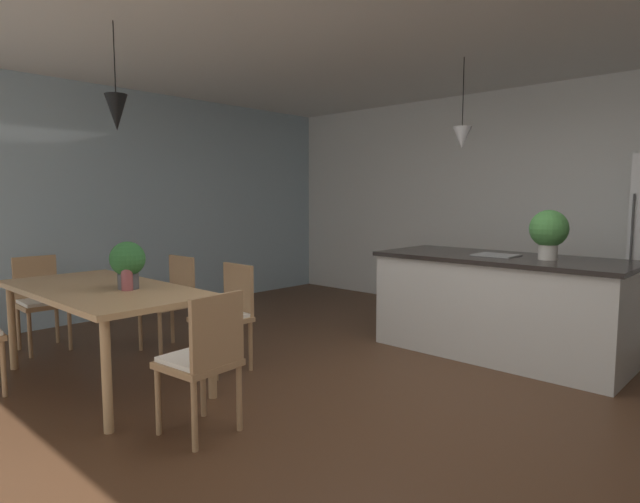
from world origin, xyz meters
name	(u,v)px	position (x,y,z in m)	size (l,w,h in m)	color
ground_plane	(402,407)	(0.00, 0.00, -0.02)	(10.00, 8.40, 0.04)	#4C301E
wall_back_kitchen	(571,204)	(0.00, 3.26, 1.35)	(10.00, 0.12, 2.70)	white
window_wall_left_glazing	(119,204)	(-4.06, 0.00, 1.35)	(0.06, 8.40, 2.70)	#9EB7C6
dining_table	(102,296)	(-1.92, -1.20, 0.68)	(1.89, 0.92, 0.75)	tan
chair_far_right	(226,313)	(-1.50, -0.37, 0.47)	(0.41, 0.41, 0.87)	#A87F56
chair_window_end	(41,299)	(-3.24, -1.20, 0.47)	(0.41, 0.41, 0.87)	#A87F56
chair_kitchen_end	(203,358)	(-0.61, -1.20, 0.47)	(0.43, 0.43, 0.87)	#A87F56
chair_far_left	(170,299)	(-2.35, -0.37, 0.47)	(0.41, 0.41, 0.87)	#A87F56
kitchen_island	(500,304)	(-0.03, 1.58, 0.46)	(2.17, 0.95, 0.91)	silver
pendant_over_table	(116,112)	(-1.83, -1.08, 2.05)	(0.16, 0.16, 0.79)	black
pendant_over_island_main	(462,137)	(-0.45, 1.58, 1.98)	(0.17, 0.17, 0.82)	black
potted_plant_on_island	(549,231)	(0.37, 1.58, 1.14)	(0.31, 0.31, 0.42)	beige
potted_plant_on_table	(128,262)	(-1.71, -1.10, 0.95)	(0.26, 0.26, 0.35)	#4C4C51
vase_on_dining_table	(127,278)	(-1.65, -1.14, 0.84)	(0.08, 0.08, 0.19)	#994C51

